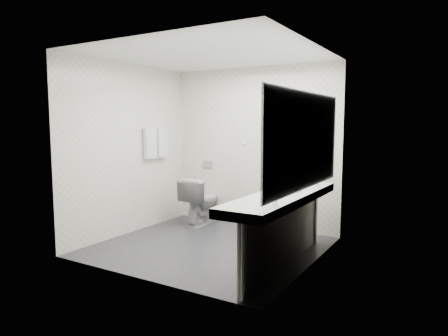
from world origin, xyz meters
The scene contains 30 objects.
floor centered at (0.00, 0.00, 0.00)m, with size 2.80×2.80×0.00m, color #2B2B30.
ceiling centered at (0.00, 0.00, 2.50)m, with size 2.80×2.80×0.00m, color white.
wall_back centered at (0.00, 1.30, 1.25)m, with size 2.80×2.80×0.00m, color silver.
wall_front centered at (0.00, -1.30, 1.25)m, with size 2.80×2.80×0.00m, color silver.
wall_left centered at (-1.40, 0.00, 1.25)m, with size 2.60×2.60×0.00m, color silver.
wall_right centered at (1.40, 0.00, 1.25)m, with size 2.60×2.60×0.00m, color silver.
vanity_counter centered at (1.12, -0.20, 0.80)m, with size 0.55×2.20×0.10m, color white.
vanity_panel centered at (1.15, -0.20, 0.38)m, with size 0.03×2.15×0.75m, color gray.
vanity_post_near centered at (1.18, -1.24, 0.38)m, with size 0.06×0.06×0.75m, color silver.
vanity_post_far centered at (1.18, 0.84, 0.38)m, with size 0.06×0.06×0.75m, color silver.
mirror centered at (1.39, -0.20, 1.45)m, with size 0.02×2.20×1.05m, color #B2BCC6.
basin_near centered at (1.12, -0.85, 0.83)m, with size 0.40×0.31×0.05m, color white.
basin_far centered at (1.12, 0.45, 0.83)m, with size 0.40×0.31×0.05m, color white.
faucet_near centered at (1.32, -0.85, 0.92)m, with size 0.04×0.04×0.15m, color silver.
faucet_far centered at (1.32, 0.45, 0.92)m, with size 0.04×0.04×0.15m, color silver.
soap_bottle_a centered at (1.12, -0.23, 0.90)m, with size 0.04×0.04×0.10m, color beige.
soap_bottle_b centered at (1.24, 0.02, 0.90)m, with size 0.07×0.07×0.09m, color beige.
glass_left centered at (1.23, -0.01, 0.90)m, with size 0.06×0.06×0.10m, color silver.
toilet centered at (-0.76, 0.95, 0.39)m, with size 0.43×0.76×0.77m, color white.
flush_plate centered at (-0.85, 1.29, 0.95)m, with size 0.18×0.02×0.12m, color #B2B5BA.
pedal_bin centered at (0.03, 0.98, 0.14)m, with size 0.20×0.20×0.28m, color #B2B5BA.
bin_lid centered at (0.03, 0.98, 0.29)m, with size 0.20×0.20×0.01m, color #B2B5BA.
towel_rail centered at (-1.35, 0.55, 1.55)m, with size 0.02×0.02×0.62m, color silver.
towel_near centered at (-1.34, 0.41, 1.33)m, with size 0.07×0.24×0.48m, color silver.
towel_far centered at (-1.34, 0.69, 1.33)m, with size 0.07×0.24×0.48m, color silver.
dryer_cradle centered at (0.25, 1.27, 1.50)m, with size 0.10×0.04×0.14m, color #949499.
dryer_barrel centered at (0.25, 1.20, 1.53)m, with size 0.08×0.08×0.14m, color #949499.
dryer_cord centered at (0.25, 1.26, 1.25)m, with size 0.02×0.02×0.35m, color black.
switch_plate_a centered at (-0.15, 1.29, 1.35)m, with size 0.09×0.02×0.09m, color white.
switch_plate_b centered at (0.55, 1.29, 1.35)m, with size 0.09×0.02×0.09m, color white.
Camera 1 is at (2.83, -4.35, 1.63)m, focal length 32.12 mm.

